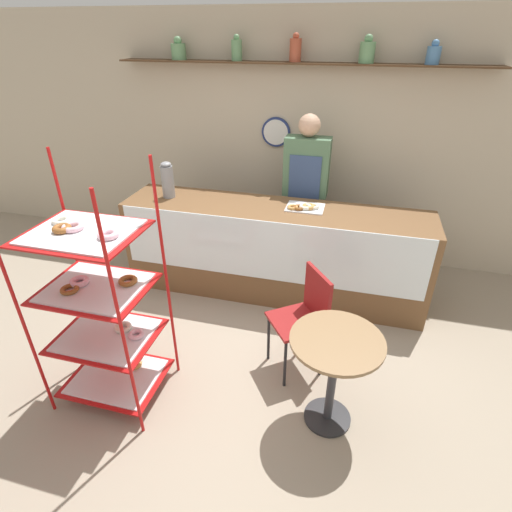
{
  "coord_description": "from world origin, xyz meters",
  "views": [
    {
      "loc": [
        0.74,
        -2.43,
        2.49
      ],
      "look_at": [
        0.0,
        0.39,
        0.82
      ],
      "focal_mm": 28.0,
      "sensor_mm": 36.0,
      "label": 1
    }
  ],
  "objects": [
    {
      "name": "donut_tray_counter",
      "position": [
        0.29,
        1.15,
        0.99
      ],
      "size": [
        0.36,
        0.27,
        0.05
      ],
      "color": "silver",
      "rests_on": "display_counter"
    },
    {
      "name": "cafe_chair",
      "position": [
        0.49,
        0.09,
        0.55
      ],
      "size": [
        0.53,
        0.53,
        0.89
      ],
      "rotation": [
        0.0,
        0.0,
        5.35
      ],
      "color": "black",
      "rests_on": "ground_plane"
    },
    {
      "name": "pastry_rack",
      "position": [
        -0.87,
        -0.54,
        0.79
      ],
      "size": [
        0.76,
        0.62,
        1.81
      ],
      "color": "#B71414",
      "rests_on": "ground_plane"
    },
    {
      "name": "coffee_carafe",
      "position": [
        -1.12,
        1.12,
        1.15
      ],
      "size": [
        0.13,
        0.13,
        0.37
      ],
      "color": "gray",
      "rests_on": "display_counter"
    },
    {
      "name": "cafe_table",
      "position": [
        0.75,
        -0.41,
        0.56
      ],
      "size": [
        0.62,
        0.62,
        0.75
      ],
      "color": "#262628",
      "rests_on": "ground_plane"
    },
    {
      "name": "person_worker",
      "position": [
        0.22,
        1.63,
        0.97
      ],
      "size": [
        0.46,
        0.23,
        1.77
      ],
      "color": "#282833",
      "rests_on": "ground_plane"
    },
    {
      "name": "back_wall",
      "position": [
        -0.0,
        2.13,
        1.37
      ],
      "size": [
        10.0,
        0.3,
        2.7
      ],
      "color": "beige",
      "rests_on": "ground_plane"
    },
    {
      "name": "ground_plane",
      "position": [
        0.0,
        0.0,
        0.0
      ],
      "size": [
        14.0,
        14.0,
        0.0
      ],
      "primitive_type": "plane",
      "color": "gray"
    },
    {
      "name": "display_counter",
      "position": [
        0.0,
        1.1,
        0.48
      ],
      "size": [
        3.05,
        0.66,
        0.97
      ],
      "color": "brown",
      "rests_on": "ground_plane"
    }
  ]
}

